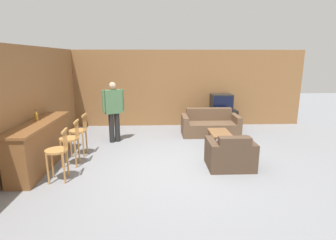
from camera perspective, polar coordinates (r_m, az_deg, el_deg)
ground_plane at (r=5.82m, az=1.41°, el=-10.21°), size 24.00×24.00×0.00m
wall_back at (r=9.12m, az=-0.09°, el=6.87°), size 9.40×0.08×2.60m
wall_left at (r=7.35m, az=-25.37°, el=4.02°), size 0.08×8.73×2.60m
bar_counter at (r=6.32m, az=-25.96°, el=-4.80°), size 0.55×2.31×1.00m
bar_chair_near at (r=5.45m, az=-22.91°, el=-6.75°), size 0.45×0.45×1.02m
bar_chair_mid at (r=6.12m, az=-20.52°, el=-4.39°), size 0.44×0.44×1.02m
bar_chair_far at (r=6.71m, az=-18.86°, el=-2.74°), size 0.42×0.42×1.02m
couch_far at (r=8.23m, az=9.11°, el=-1.19°), size 1.74×0.85×0.79m
armchair_near at (r=5.86m, az=13.40°, el=-7.42°), size 0.97×0.80×0.77m
coffee_table at (r=7.01m, az=11.21°, el=-3.20°), size 0.51×0.88×0.44m
tv_unit at (r=9.17m, az=11.36°, el=0.28°), size 1.10×0.45×0.60m
tv at (r=9.05m, az=11.53°, el=3.80°), size 0.70×0.53×0.55m
bottle at (r=6.34m, az=-26.76°, el=0.84°), size 0.07×0.07×0.24m
person_by_window at (r=7.43m, az=-11.77°, el=2.38°), size 0.56×0.38×1.69m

